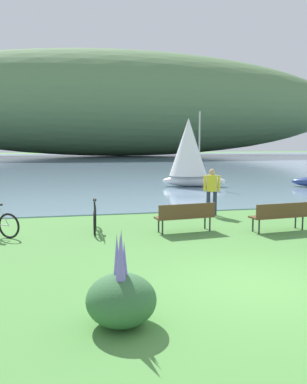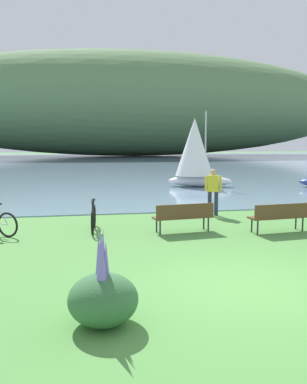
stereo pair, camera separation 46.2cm
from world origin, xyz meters
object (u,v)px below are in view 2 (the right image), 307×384
(park_bench_near_camera, at_px, (184,215))
(bicycle_leaning_near_bench, at_px, (93,218))
(person_at_shoreline, at_px, (213,189))
(sailboat_far_off, at_px, (195,152))
(park_bench_further_along, at_px, (279,215))

(park_bench_near_camera, bearing_deg, bicycle_leaning_near_bench, 165.06)
(person_at_shoreline, distance_m, sailboat_far_off, 9.51)
(park_bench_further_along, xyz_separation_m, sailboat_far_off, (0.95, 12.32, 1.60))
(park_bench_further_along, bearing_deg, bicycle_leaning_near_bench, 167.48)
(bicycle_leaning_near_bench, height_order, person_at_shoreline, person_at_shoreline)
(park_bench_near_camera, height_order, bicycle_leaning_near_bench, bicycle_leaning_near_bench)
(park_bench_near_camera, height_order, sailboat_far_off, sailboat_far_off)
(park_bench_near_camera, distance_m, park_bench_further_along, 2.84)
(person_at_shoreline, bearing_deg, park_bench_near_camera, -124.42)
(park_bench_near_camera, distance_m, sailboat_far_off, 12.50)
(person_at_shoreline, bearing_deg, park_bench_further_along, -71.69)
(park_bench_near_camera, bearing_deg, person_at_shoreline, 55.58)
(park_bench_further_along, relative_size, sailboat_far_off, 0.42)
(bicycle_leaning_near_bench, bearing_deg, park_bench_near_camera, -14.94)
(bicycle_leaning_near_bench, xyz_separation_m, person_at_shoreline, (4.41, 1.89, 0.58))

